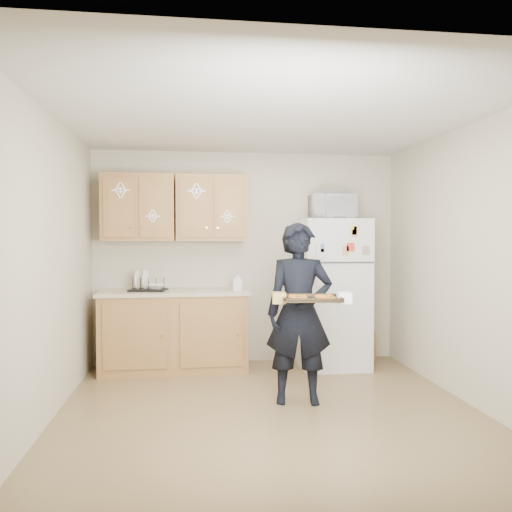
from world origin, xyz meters
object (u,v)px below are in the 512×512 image
at_px(microwave, 333,207).
at_px(dish_rack, 148,284).
at_px(baking_tray, 312,299).
at_px(refrigerator, 332,293).
at_px(person, 299,313).

xyz_separation_m(microwave, dish_rack, (-2.07, 0.10, -0.86)).
distance_m(baking_tray, microwave, 1.79).
xyz_separation_m(refrigerator, baking_tray, (-0.61, -1.50, 0.12)).
distance_m(person, baking_tray, 0.34).
relative_size(refrigerator, person, 1.05).
height_order(baking_tray, microwave, microwave).
height_order(person, dish_rack, person).
xyz_separation_m(baking_tray, dish_rack, (-1.48, 1.55, 0.00)).
bearing_deg(microwave, refrigerator, 74.63).
relative_size(refrigerator, dish_rack, 4.37).
bearing_deg(dish_rack, refrigerator, -1.26).
bearing_deg(refrigerator, person, -118.33).
relative_size(person, microwave, 3.24).
xyz_separation_m(refrigerator, person, (-0.65, -1.20, -0.04)).
bearing_deg(baking_tray, refrigerator, 75.69).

